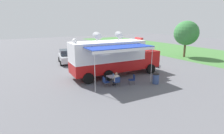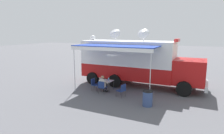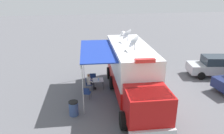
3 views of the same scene
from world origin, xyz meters
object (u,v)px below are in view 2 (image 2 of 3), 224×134
object	(u,v)px
folding_chair_at_table	(102,86)
folding_chair_beside_table	(94,83)
folding_chair_spare_by_truck	(122,89)
water_bottle	(109,79)
trash_bin	(148,98)
car_far_corner	(162,61)
seated_responder	(103,84)
folding_table	(107,81)
car_behind_truck	(135,60)
command_truck	(136,61)

from	to	relation	value
folding_chair_at_table	folding_chair_beside_table	size ratio (longest dim) A/B	1.00
folding_chair_spare_by_truck	water_bottle	bearing A→B (deg)	-126.02
trash_bin	car_far_corner	distance (m)	12.41
trash_bin	car_far_corner	world-z (taller)	car_far_corner
folding_chair_beside_table	seated_responder	bearing A→B (deg)	70.51
folding_chair_at_table	folding_chair_spare_by_truck	world-z (taller)	same
water_bottle	folding_chair_spare_by_truck	bearing A→B (deg)	53.98
folding_table	folding_chair_at_table	world-z (taller)	folding_chair_at_table
folding_chair_spare_by_truck	seated_responder	size ratio (longest dim) A/B	0.70
car_behind_truck	folding_chair_beside_table	bearing A→B (deg)	-0.04
folding_chair_beside_table	car_behind_truck	distance (m)	10.52
command_truck	folding_chair_at_table	size ratio (longest dim) A/B	11.05
folding_chair_at_table	car_behind_truck	world-z (taller)	car_behind_truck
trash_bin	car_far_corner	size ratio (longest dim) A/B	0.21
command_truck	car_far_corner	size ratio (longest dim) A/B	2.22
folding_table	folding_chair_beside_table	world-z (taller)	folding_chair_beside_table
seated_responder	trash_bin	size ratio (longest dim) A/B	1.37
folding_chair_beside_table	folding_chair_spare_by_truck	distance (m)	2.45
water_bottle	seated_responder	xyz separation A→B (m)	(0.65, -0.13, -0.18)
folding_chair_at_table	folding_table	bearing A→B (deg)	179.15
command_truck	car_far_corner	distance (m)	8.43
command_truck	folding_chair_beside_table	bearing A→B (deg)	-44.36
water_bottle	car_behind_truck	world-z (taller)	car_behind_truck
seated_responder	car_behind_truck	xyz separation A→B (m)	(-10.81, -0.84, 0.23)
seated_responder	command_truck	bearing A→B (deg)	150.48
folding_chair_at_table	trash_bin	world-z (taller)	trash_bin
folding_chair_at_table	car_far_corner	world-z (taller)	car_far_corner
folding_chair_at_table	folding_chair_spare_by_truck	size ratio (longest dim) A/B	1.00
command_truck	car_behind_truck	world-z (taller)	command_truck
car_behind_truck	car_far_corner	distance (m)	3.22
seated_responder	folding_chair_beside_table	bearing A→B (deg)	-109.49
water_bottle	car_far_corner	bearing A→B (deg)	167.96
trash_bin	folding_chair_spare_by_truck	bearing A→B (deg)	-115.84
water_bottle	folding_chair_beside_table	size ratio (longest dim) A/B	0.26
folding_chair_at_table	folding_chair_beside_table	bearing A→B (deg)	-120.27
folding_chair_spare_by_truck	car_behind_truck	xyz separation A→B (m)	(-11.16, -2.35, 0.37)
folding_chair_spare_by_truck	seated_responder	distance (m)	1.55
command_truck	folding_table	bearing A→B (deg)	-35.96
command_truck	water_bottle	size ratio (longest dim) A/B	42.92
water_bottle	folding_chair_beside_table	distance (m)	1.09
folding_chair_spare_by_truck	command_truck	bearing A→B (deg)	178.83
command_truck	folding_chair_spare_by_truck	bearing A→B (deg)	-1.17
command_truck	seated_responder	distance (m)	3.44
folding_chair_spare_by_truck	seated_responder	xyz separation A→B (m)	(-0.35, -1.51, 0.14)
trash_bin	folding_chair_at_table	bearing A→B (deg)	-107.53
folding_table	water_bottle	xyz separation A→B (m)	(-0.03, 0.13, 0.16)
water_bottle	trash_bin	xyz separation A→B (m)	(1.90, 3.24, -0.38)
folding_chair_spare_by_truck	car_far_corner	bearing A→B (deg)	175.73
folding_chair_spare_by_truck	car_far_corner	size ratio (longest dim) A/B	0.20
command_truck	water_bottle	xyz separation A→B (m)	(2.13, -1.44, -1.11)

